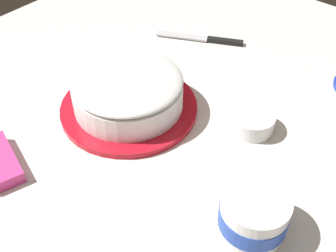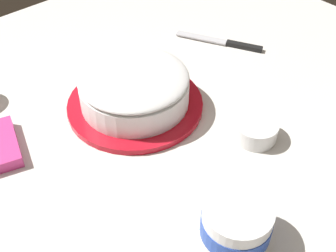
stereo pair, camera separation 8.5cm
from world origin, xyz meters
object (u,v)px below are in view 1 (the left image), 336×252
spreading_knife (207,39)px  sprinkle_bowl_pink (253,122)px  frosting_tub (254,214)px  frosted_cake (128,94)px

spreading_knife → sprinkle_bowl_pink: 0.35m
frosting_tub → spreading_knife: 0.59m
frosted_cake → spreading_knife: (0.04, -0.34, -0.04)m
frosting_tub → sprinkle_bowl_pink: size_ratio=1.28×
sprinkle_bowl_pink → frosted_cake: bearing=26.9°
frosting_tub → sprinkle_bowl_pink: (0.13, -0.21, -0.02)m
spreading_knife → sprinkle_bowl_pink: size_ratio=2.44×
frosting_tub → spreading_knife: (0.41, -0.43, -0.03)m
frosting_tub → frosted_cake: bearing=-13.4°
spreading_knife → frosted_cake: bearing=96.1°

